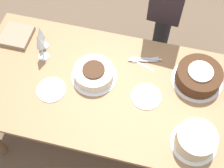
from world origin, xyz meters
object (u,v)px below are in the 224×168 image
object	(u,v)px
cake_center_white	(94,73)
cake_front_chocolate	(199,76)
cake_back_decorated	(196,140)
wine_glass_near	(41,33)
wine_glass_far	(39,42)

from	to	relation	value
cake_center_white	cake_front_chocolate	world-z (taller)	cake_front_chocolate
cake_back_decorated	wine_glass_near	distance (m)	1.11
cake_back_decorated	cake_center_white	bearing A→B (deg)	-23.88
cake_front_chocolate	cake_back_decorated	bearing A→B (deg)	93.46
cake_front_chocolate	cake_back_decorated	xyz separation A→B (m)	(-0.02, 0.41, 0.00)
cake_back_decorated	wine_glass_far	world-z (taller)	wine_glass_far
cake_center_white	wine_glass_near	bearing A→B (deg)	-21.73
cake_back_decorated	wine_glass_near	bearing A→B (deg)	-23.09
cake_back_decorated	wine_glass_far	distance (m)	1.06
cake_back_decorated	wine_glass_far	xyz separation A→B (m)	(1.00, -0.35, 0.09)
wine_glass_far	wine_glass_near	bearing A→B (deg)	-72.67
cake_back_decorated	wine_glass_near	xyz separation A→B (m)	(1.02, -0.44, 0.07)
cake_front_chocolate	wine_glass_far	bearing A→B (deg)	3.10
cake_front_chocolate	wine_glass_near	size ratio (longest dim) A/B	1.61
cake_front_chocolate	wine_glass_far	distance (m)	0.98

